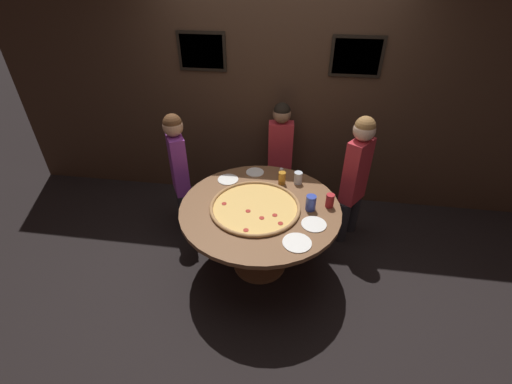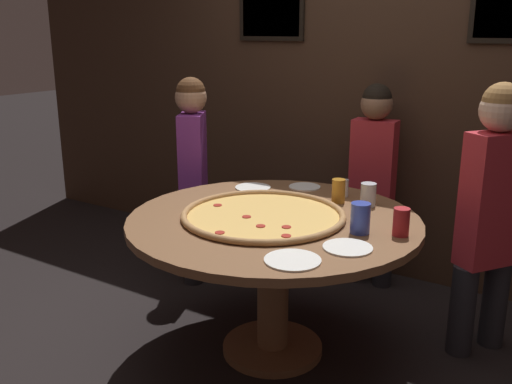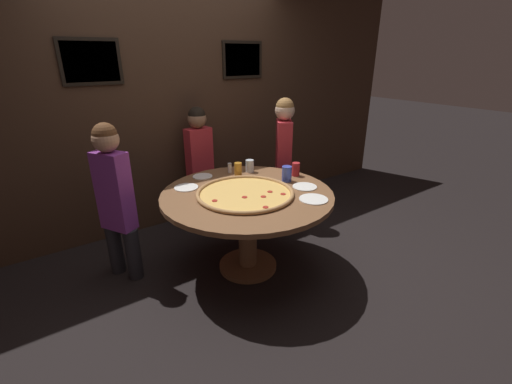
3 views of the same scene
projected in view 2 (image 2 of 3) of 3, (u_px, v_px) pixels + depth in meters
The scene contains 16 objects.
ground_plane at pixel (272, 350), 3.00m from camera, with size 24.00×24.00×0.00m, color black.
back_wall at pixel (379, 81), 3.71m from camera, with size 6.40×0.08×2.60m.
dining_table at pixel (273, 245), 2.84m from camera, with size 1.44×1.44×0.74m.
giant_pizza at pixel (263, 215), 2.79m from camera, with size 0.81×0.81×0.03m.
drink_cup_far_right at pixel (368, 195), 2.96m from camera, with size 0.08×0.08×0.12m, color silver.
drink_cup_front_edge at pixel (338, 191), 3.02m from camera, with size 0.07×0.07×0.13m, color #BC7A23.
drink_cup_near_right at pixel (401, 222), 2.53m from camera, with size 0.07×0.07×0.13m, color #B22328.
drink_cup_near_left at pixel (360, 218), 2.56m from camera, with size 0.09×0.09×0.14m, color #384CB7.
white_plate_left_side at pixel (348, 248), 2.40m from camera, with size 0.21×0.21×0.01m, color white.
white_plate_near_front at pixel (305, 187), 3.32m from camera, with size 0.18×0.18×0.01m, color white.
white_plate_right_side at pixel (293, 260), 2.27m from camera, with size 0.23×0.23×0.01m, color white.
white_plate_far_back at pixel (253, 188), 3.31m from camera, with size 0.21×0.21×0.01m, color white.
condiment_shaker at pixel (345, 188), 3.13m from camera, with size 0.04×0.04×0.10m.
diner_side_right at pixel (193, 168), 3.71m from camera, with size 0.27×0.35×1.34m.
diner_far_left at pixel (373, 174), 3.61m from camera, with size 0.33×0.20×1.31m.
diner_side_left at pixel (490, 206), 2.81m from camera, with size 0.30×0.36×1.39m.
Camera 2 is at (1.36, -2.28, 1.63)m, focal length 40.00 mm.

